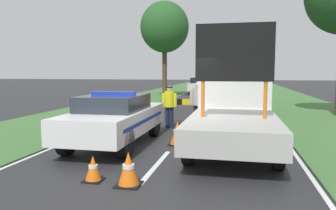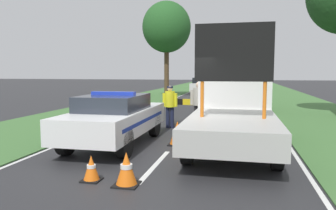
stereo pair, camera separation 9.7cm
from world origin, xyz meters
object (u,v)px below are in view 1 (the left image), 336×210
object	(u,v)px
queued_car_hatch_blue	(238,84)
queued_car_van_white	(200,85)
traffic_cone_near_truck	(178,133)
work_truck	(234,106)
police_officer	(169,103)
pedestrian_civilian	(198,101)
traffic_cone_near_police	(93,169)
traffic_cone_centre_front	(128,169)
queued_car_wagon_maroon	(233,96)
police_car	(116,118)
road_barrier	(192,104)
queued_car_sedan_silver	(233,90)
roadside_tree_near_right	(165,27)

from	to	relation	value
queued_car_hatch_blue	queued_car_van_white	bearing A→B (deg)	60.44
queued_car_hatch_blue	traffic_cone_near_truck	bearing A→B (deg)	86.34
work_truck	police_officer	bearing A→B (deg)	-40.52
pedestrian_civilian	traffic_cone_near_police	size ratio (longest dim) A/B	3.48
traffic_cone_centre_front	queued_car_wagon_maroon	bearing A→B (deg)	82.08
work_truck	pedestrian_civilian	world-z (taller)	work_truck
police_car	traffic_cone_near_police	xyz separation A→B (m)	(0.74, -3.19, -0.55)
traffic_cone_centre_front	queued_car_van_white	distance (m)	25.82
pedestrian_civilian	queued_car_van_white	world-z (taller)	pedestrian_civilian
traffic_cone_near_truck	queued_car_wagon_maroon	bearing A→B (deg)	80.80
pedestrian_civilian	traffic_cone_near_police	world-z (taller)	pedestrian_civilian
work_truck	road_barrier	world-z (taller)	work_truck
queued_car_van_white	work_truck	bearing A→B (deg)	99.01
police_car	police_officer	xyz separation A→B (m)	(0.96, 3.19, 0.16)
road_barrier	pedestrian_civilian	bearing A→B (deg)	-68.98
police_officer	pedestrian_civilian	world-z (taller)	pedestrian_civilian
work_truck	queued_car_hatch_blue	distance (m)	28.03
traffic_cone_near_truck	queued_car_hatch_blue	size ratio (longest dim) A/B	0.15
work_truck	queued_car_sedan_silver	bearing A→B (deg)	-86.31
queued_car_wagon_maroon	queued_car_hatch_blue	bearing A→B (deg)	-90.97
traffic_cone_centre_front	roadside_tree_near_right	distance (m)	22.86
traffic_cone_near_truck	queued_car_wagon_maroon	distance (m)	9.39
police_car	queued_car_van_white	world-z (taller)	queued_car_van_white
road_barrier	pedestrian_civilian	xyz separation A→B (m)	(0.33, -0.90, 0.19)
pedestrian_civilian	roadside_tree_near_right	xyz separation A→B (m)	(-4.67, 15.24, 4.84)
work_truck	police_officer	world-z (taller)	work_truck
pedestrian_civilian	queued_car_van_white	size ratio (longest dim) A/B	0.38
police_officer	traffic_cone_near_truck	distance (m)	3.05
work_truck	queued_car_van_white	bearing A→B (deg)	-78.07
work_truck	queued_car_sedan_silver	xyz separation A→B (m)	(-0.21, 15.26, -0.38)
traffic_cone_near_truck	work_truck	bearing A→B (deg)	18.98
police_officer	queued_car_wagon_maroon	distance (m)	6.81
road_barrier	police_officer	distance (m)	1.24
police_car	queued_car_hatch_blue	size ratio (longest dim) A/B	1.04
police_officer	pedestrian_civilian	bearing A→B (deg)	163.28
road_barrier	queued_car_van_white	size ratio (longest dim) A/B	0.55
road_barrier	traffic_cone_near_police	size ratio (longest dim) A/B	4.99
police_officer	queued_car_sedan_silver	size ratio (longest dim) A/B	0.37
work_truck	queued_car_hatch_blue	xyz separation A→B (m)	(0.22, 28.03, -0.36)
queued_car_van_white	police_car	bearing A→B (deg)	90.05
pedestrian_civilian	queued_car_wagon_maroon	bearing A→B (deg)	105.61
police_car	roadside_tree_near_right	distance (m)	19.37
pedestrian_civilian	roadside_tree_near_right	size ratio (longest dim) A/B	0.22
road_barrier	roadside_tree_near_right	xyz separation A→B (m)	(-4.34, 14.34, 5.04)
queued_car_van_white	queued_car_hatch_blue	distance (m)	7.39
work_truck	traffic_cone_near_police	world-z (taller)	work_truck
traffic_cone_near_police	queued_car_hatch_blue	xyz separation A→B (m)	(2.88, 32.10, 0.53)
police_car	queued_car_wagon_maroon	xyz separation A→B (m)	(3.30, 9.59, -0.00)
pedestrian_civilian	work_truck	bearing A→B (deg)	-33.71
queued_car_van_white	queued_car_hatch_blue	bearing A→B (deg)	-119.56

